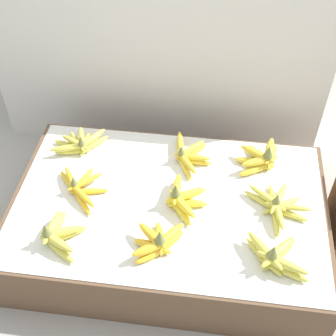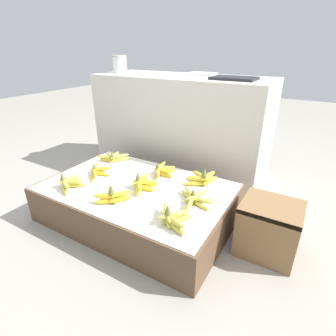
{
  "view_description": "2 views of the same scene",
  "coord_description": "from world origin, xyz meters",
  "px_view_note": "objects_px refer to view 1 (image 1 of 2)",
  "views": [
    {
      "loc": [
        0.14,
        -1.07,
        1.5
      ],
      "look_at": [
        -0.01,
        0.07,
        0.32
      ],
      "focal_mm": 50.0,
      "sensor_mm": 36.0,
      "label": 1
    },
    {
      "loc": [
        0.87,
        -1.1,
        0.99
      ],
      "look_at": [
        0.14,
        0.14,
        0.33
      ],
      "focal_mm": 28.0,
      "sensor_mm": 36.0,
      "label": 2
    }
  ],
  "objects_px": {
    "banana_bunch_back_left": "(80,144)",
    "banana_bunch_front_midright": "(275,257)",
    "banana_bunch_middle_left": "(80,187)",
    "banana_bunch_middle_midleft": "(181,198)",
    "banana_bunch_front_midleft": "(158,242)",
    "banana_bunch_middle_midright": "(277,206)",
    "banana_bunch_front_left": "(58,235)",
    "banana_bunch_back_midleft": "(187,155)",
    "banana_bunch_back_midright": "(262,158)"
  },
  "relations": [
    {
      "from": "banana_bunch_middle_midleft",
      "to": "banana_bunch_middle_midright",
      "type": "relative_size",
      "value": 0.91
    },
    {
      "from": "banana_bunch_front_midright",
      "to": "banana_bunch_middle_midleft",
      "type": "height_order",
      "value": "banana_bunch_middle_midleft"
    },
    {
      "from": "banana_bunch_front_left",
      "to": "banana_bunch_middle_midleft",
      "type": "bearing_deg",
      "value": 28.77
    },
    {
      "from": "banana_bunch_middle_midright",
      "to": "banana_bunch_back_midright",
      "type": "distance_m",
      "value": 0.23
    },
    {
      "from": "banana_bunch_front_midright",
      "to": "banana_bunch_middle_midleft",
      "type": "relative_size",
      "value": 0.96
    },
    {
      "from": "banana_bunch_front_midleft",
      "to": "banana_bunch_back_left",
      "type": "relative_size",
      "value": 0.82
    },
    {
      "from": "banana_bunch_front_left",
      "to": "banana_bunch_front_midright",
      "type": "xyz_separation_m",
      "value": [
        0.7,
        0.01,
        0.0
      ]
    },
    {
      "from": "banana_bunch_front_midright",
      "to": "banana_bunch_back_midleft",
      "type": "bearing_deg",
      "value": 126.61
    },
    {
      "from": "banana_bunch_front_midright",
      "to": "banana_bunch_middle_left",
      "type": "relative_size",
      "value": 0.89
    },
    {
      "from": "banana_bunch_middle_left",
      "to": "banana_bunch_middle_midleft",
      "type": "relative_size",
      "value": 1.08
    },
    {
      "from": "banana_bunch_front_left",
      "to": "banana_bunch_middle_midright",
      "type": "distance_m",
      "value": 0.75
    },
    {
      "from": "banana_bunch_middle_midright",
      "to": "banana_bunch_back_midleft",
      "type": "bearing_deg",
      "value": 147.82
    },
    {
      "from": "banana_bunch_middle_left",
      "to": "banana_bunch_middle_midright",
      "type": "distance_m",
      "value": 0.7
    },
    {
      "from": "banana_bunch_back_midright",
      "to": "banana_bunch_back_midleft",
      "type": "bearing_deg",
      "value": -177.83
    },
    {
      "from": "banana_bunch_front_midleft",
      "to": "banana_bunch_middle_midleft",
      "type": "height_order",
      "value": "banana_bunch_front_midleft"
    },
    {
      "from": "banana_bunch_front_left",
      "to": "banana_bunch_front_midleft",
      "type": "height_order",
      "value": "banana_bunch_front_midleft"
    },
    {
      "from": "banana_bunch_middle_left",
      "to": "banana_bunch_back_left",
      "type": "relative_size",
      "value": 1.05
    },
    {
      "from": "banana_bunch_front_midright",
      "to": "banana_bunch_back_left",
      "type": "height_order",
      "value": "banana_bunch_front_midright"
    },
    {
      "from": "banana_bunch_middle_midright",
      "to": "banana_bunch_back_midright",
      "type": "height_order",
      "value": "banana_bunch_back_midright"
    },
    {
      "from": "banana_bunch_front_midleft",
      "to": "banana_bunch_middle_left",
      "type": "relative_size",
      "value": 0.78
    },
    {
      "from": "banana_bunch_middle_midleft",
      "to": "banana_bunch_back_left",
      "type": "height_order",
      "value": "banana_bunch_middle_midleft"
    },
    {
      "from": "banana_bunch_front_midright",
      "to": "banana_bunch_middle_midleft",
      "type": "distance_m",
      "value": 0.38
    },
    {
      "from": "banana_bunch_front_midleft",
      "to": "banana_bunch_front_left",
      "type": "bearing_deg",
      "value": -177.74
    },
    {
      "from": "banana_bunch_front_left",
      "to": "banana_bunch_back_left",
      "type": "height_order",
      "value": "banana_bunch_front_left"
    },
    {
      "from": "banana_bunch_middle_left",
      "to": "banana_bunch_middle_midright",
      "type": "relative_size",
      "value": 0.99
    },
    {
      "from": "banana_bunch_front_midright",
      "to": "banana_bunch_middle_midleft",
      "type": "bearing_deg",
      "value": 147.16
    },
    {
      "from": "banana_bunch_front_midright",
      "to": "banana_bunch_back_midright",
      "type": "xyz_separation_m",
      "value": [
        -0.04,
        0.44,
        -0.0
      ]
    },
    {
      "from": "banana_bunch_middle_left",
      "to": "banana_bunch_back_left",
      "type": "height_order",
      "value": "banana_bunch_back_left"
    },
    {
      "from": "banana_bunch_front_left",
      "to": "banana_bunch_front_midleft",
      "type": "xyz_separation_m",
      "value": [
        0.33,
        0.01,
        0.0
      ]
    },
    {
      "from": "banana_bunch_middle_midleft",
      "to": "banana_bunch_back_left",
      "type": "xyz_separation_m",
      "value": [
        -0.43,
        0.23,
        -0.01
      ]
    },
    {
      "from": "banana_bunch_back_left",
      "to": "banana_bunch_front_midright",
      "type": "bearing_deg",
      "value": -30.41
    },
    {
      "from": "banana_bunch_middle_midright",
      "to": "banana_bunch_front_midright",
      "type": "bearing_deg",
      "value": -93.57
    },
    {
      "from": "banana_bunch_back_left",
      "to": "banana_bunch_middle_left",
      "type": "bearing_deg",
      "value": -74.75
    },
    {
      "from": "banana_bunch_front_midleft",
      "to": "banana_bunch_middle_midright",
      "type": "distance_m",
      "value": 0.44
    },
    {
      "from": "banana_bunch_middle_midright",
      "to": "banana_bunch_front_left",
      "type": "bearing_deg",
      "value": -162.43
    },
    {
      "from": "banana_bunch_middle_left",
      "to": "banana_bunch_middle_midright",
      "type": "bearing_deg",
      "value": 0.35
    },
    {
      "from": "banana_bunch_middle_midleft",
      "to": "banana_bunch_back_midleft",
      "type": "relative_size",
      "value": 0.89
    },
    {
      "from": "banana_bunch_middle_left",
      "to": "banana_bunch_back_midright",
      "type": "relative_size",
      "value": 1.16
    },
    {
      "from": "banana_bunch_front_left",
      "to": "banana_bunch_middle_midright",
      "type": "xyz_separation_m",
      "value": [
        0.72,
        0.23,
        -0.01
      ]
    },
    {
      "from": "banana_bunch_front_left",
      "to": "banana_bunch_back_midright",
      "type": "distance_m",
      "value": 0.8
    },
    {
      "from": "banana_bunch_front_midleft",
      "to": "banana_bunch_back_midright",
      "type": "height_order",
      "value": "banana_bunch_back_midright"
    },
    {
      "from": "banana_bunch_front_midleft",
      "to": "banana_bunch_back_left",
      "type": "bearing_deg",
      "value": 131.15
    },
    {
      "from": "banana_bunch_middle_midleft",
      "to": "banana_bunch_middle_midright",
      "type": "bearing_deg",
      "value": 2.75
    },
    {
      "from": "banana_bunch_middle_midleft",
      "to": "banana_bunch_front_midright",
      "type": "bearing_deg",
      "value": -32.84
    },
    {
      "from": "banana_bunch_back_midleft",
      "to": "banana_bunch_middle_midright",
      "type": "bearing_deg",
      "value": -32.18
    },
    {
      "from": "banana_bunch_middle_midleft",
      "to": "banana_bunch_back_midright",
      "type": "height_order",
      "value": "banana_bunch_back_midright"
    },
    {
      "from": "banana_bunch_front_midleft",
      "to": "banana_bunch_back_midleft",
      "type": "height_order",
      "value": "banana_bunch_front_midleft"
    },
    {
      "from": "banana_bunch_back_left",
      "to": "banana_bunch_back_midleft",
      "type": "bearing_deg",
      "value": -1.07
    },
    {
      "from": "banana_bunch_front_left",
      "to": "banana_bunch_middle_midright",
      "type": "height_order",
      "value": "banana_bunch_front_left"
    },
    {
      "from": "banana_bunch_front_left",
      "to": "banana_bunch_middle_midleft",
      "type": "distance_m",
      "value": 0.44
    }
  ]
}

